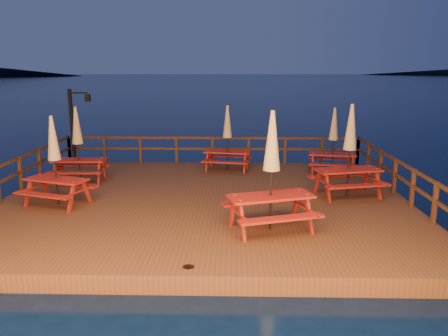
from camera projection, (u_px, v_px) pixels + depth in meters
The scene contains 11 objects.
ground at pixel (205, 211), 13.15m from camera, with size 500.00×500.00×0.00m, color black.
deck at pixel (205, 205), 13.10m from camera, with size 12.00×10.00×0.40m, color #4E3119.
deck_piles at pixel (205, 220), 13.21m from camera, with size 11.44×9.44×1.40m.
railing at pixel (208, 161), 14.61m from camera, with size 11.80×9.75×1.10m.
lamp_post at pixel (76, 120), 17.21m from camera, with size 0.85×0.18×3.00m.
picnic_table_0 at pixel (227, 137), 16.32m from camera, with size 1.92×1.67×2.45m.
picnic_table_1 at pixel (271, 169), 10.21m from camera, with size 2.41×2.18×2.87m.
picnic_table_2 at pixel (350, 149), 12.98m from camera, with size 2.26×2.01×2.78m.
picnic_table_3 at pixel (333, 139), 15.91m from camera, with size 1.89×1.65×2.41m.
picnic_table_4 at pixel (55, 159), 12.17m from camera, with size 2.15×1.95×2.54m.
picnic_table_5 at pixel (78, 143), 14.70m from camera, with size 1.83×1.52×2.54m.
Camera 1 is at (0.89, -12.49, 4.24)m, focal length 35.00 mm.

